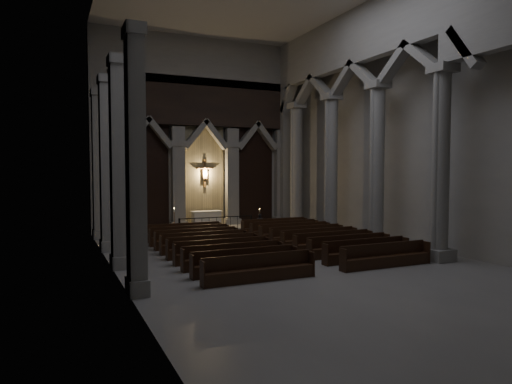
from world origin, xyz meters
TOP-DOWN VIEW (x-y plane):
  - room at (0.00, 0.00)m, footprint 24.00×24.10m
  - sanctuary_wall at (0.00, 11.54)m, footprint 14.00×0.77m
  - right_arcade at (5.50, 1.33)m, footprint 1.00×24.00m
  - left_pilasters at (-6.75, 3.50)m, footprint 0.60×13.00m
  - sanctuary_step at (0.00, 10.60)m, footprint 8.50×2.60m
  - altar at (-0.13, 11.04)m, footprint 1.91×0.77m
  - altar_rail at (0.00, 9.49)m, footprint 4.64×0.09m
  - candle_stand_left at (-2.67, 9.13)m, footprint 0.26×0.26m
  - candle_stand_right at (2.85, 9.44)m, footprint 0.22×0.22m
  - pews at (0.00, 2.24)m, footprint 9.49×10.01m
  - worshipper at (2.00, 7.53)m, footprint 0.50×0.42m

SIDE VIEW (x-z plane):
  - sanctuary_step at x=0.00m, z-range 0.00..0.15m
  - pews at x=0.00m, z-range -0.16..0.75m
  - candle_stand_right at x=2.85m, z-range -0.30..1.01m
  - candle_stand_left at x=-2.67m, z-range -0.36..1.21m
  - worshipper at x=2.00m, z-range 0.00..1.18m
  - altar_rail at x=0.00m, z-range 0.15..1.06m
  - altar at x=-0.13m, z-range 0.15..1.13m
  - left_pilasters at x=-6.75m, z-range -0.10..7.92m
  - sanctuary_wall at x=0.00m, z-range 0.62..12.62m
  - room at x=0.00m, z-range 1.60..13.60m
  - right_arcade at x=5.50m, z-range 1.83..13.83m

